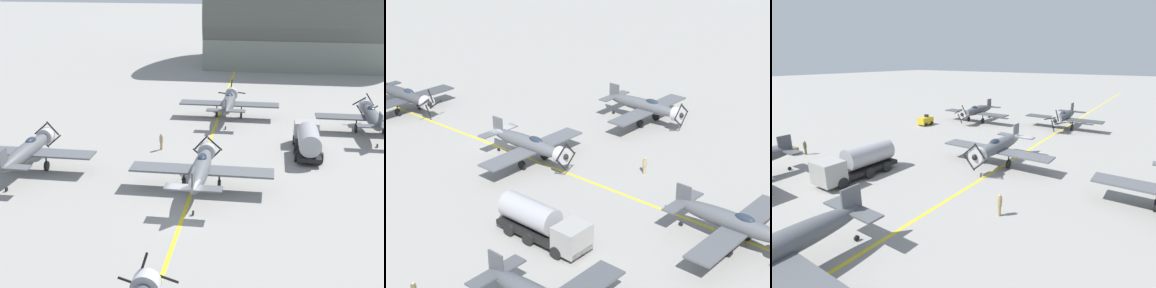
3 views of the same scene
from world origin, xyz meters
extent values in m
plane|color=gray|center=(0.00, 0.00, 0.00)|extent=(400.00, 400.00, 0.00)
cube|color=yellow|center=(0.00, 0.00, 0.00)|extent=(0.30, 160.00, 0.01)
ellipsoid|color=#54575C|center=(-15.34, 6.30, 2.05)|extent=(1.50, 9.50, 1.42)
cylinder|color=#B7B7BC|center=(-15.34, 10.75, 2.05)|extent=(1.58, 0.90, 1.58)
ellipsoid|color=#232D3D|center=(-15.34, 7.44, 2.61)|extent=(0.80, 1.70, 0.76)
cube|color=#54575C|center=(-15.34, 7.06, 1.71)|extent=(12.00, 2.10, 0.16)
cube|color=#54575C|center=(-15.34, 2.21, 2.20)|extent=(4.40, 1.10, 0.12)
cube|color=#54575C|center=(-15.34, 2.21, 2.85)|extent=(0.14, 1.30, 1.60)
sphere|color=black|center=(-15.34, 11.25, 2.05)|extent=(0.56, 0.56, 0.56)
cube|color=black|center=(-14.77, 11.25, 2.71)|extent=(1.25, 0.06, 1.42)
cube|color=black|center=(-16.00, 11.25, 2.62)|extent=(1.42, 0.06, 1.25)
cube|color=black|center=(-15.91, 11.25, 1.39)|extent=(1.25, 0.06, 1.42)
cube|color=black|center=(-14.68, 11.25, 1.48)|extent=(1.42, 0.06, 1.25)
cylinder|color=black|center=(-16.84, 7.06, 1.08)|extent=(0.14, 0.14, 1.26)
cylinder|color=black|center=(-16.84, 7.06, 0.45)|extent=(0.22, 0.90, 0.90)
cylinder|color=black|center=(-13.84, 7.06, 1.08)|extent=(0.14, 0.14, 1.26)
cylinder|color=black|center=(-13.84, 7.06, 0.45)|extent=(0.22, 0.90, 0.90)
cylinder|color=black|center=(-15.34, 2.15, 0.18)|extent=(0.12, 0.36, 0.36)
ellipsoid|color=#57595E|center=(0.72, 4.24, 2.05)|extent=(1.50, 9.50, 1.42)
cylinder|color=#B7B7BC|center=(0.72, 8.69, 2.05)|extent=(1.58, 0.90, 1.58)
ellipsoid|color=#232D3D|center=(0.72, 5.38, 2.61)|extent=(0.80, 1.70, 0.76)
cube|color=#57595E|center=(0.72, 5.00, 1.71)|extent=(12.00, 2.10, 0.16)
cube|color=#57595E|center=(0.72, 0.15, 2.20)|extent=(4.40, 1.10, 0.12)
cube|color=#57595E|center=(0.72, 0.15, 2.85)|extent=(0.14, 1.30, 1.60)
sphere|color=black|center=(0.72, 9.19, 2.05)|extent=(0.56, 0.56, 0.56)
cube|color=black|center=(0.06, 9.19, 1.47)|extent=(1.41, 0.06, 1.26)
cube|color=black|center=(1.30, 9.19, 1.39)|extent=(1.26, 0.06, 1.41)
cube|color=black|center=(1.38, 9.19, 2.63)|extent=(1.41, 0.06, 1.26)
cube|color=black|center=(0.14, 9.19, 2.71)|extent=(1.26, 0.06, 1.41)
cylinder|color=black|center=(-0.78, 5.00, 1.08)|extent=(0.14, 0.14, 1.26)
cylinder|color=black|center=(-0.78, 5.00, 0.45)|extent=(0.22, 0.90, 0.90)
cylinder|color=black|center=(2.22, 5.00, 1.08)|extent=(0.14, 0.14, 1.26)
cylinder|color=black|center=(2.22, 5.00, 0.45)|extent=(0.22, 0.90, 0.90)
cylinder|color=black|center=(0.72, 0.09, 0.18)|extent=(0.12, 0.36, 0.36)
cylinder|color=#B7B7BC|center=(0.00, -12.44, 2.05)|extent=(1.58, 0.90, 1.58)
sphere|color=black|center=(0.00, -11.94, 2.05)|extent=(0.56, 0.56, 0.56)
cube|color=black|center=(0.83, -11.94, 2.31)|extent=(1.71, 0.06, 0.65)
cube|color=black|center=(-0.26, -11.94, 2.89)|extent=(0.65, 0.06, 1.71)
cube|color=black|center=(-0.84, -11.94, 1.79)|extent=(1.71, 0.06, 0.65)
ellipsoid|color=#505358|center=(1.28, 26.14, 2.05)|extent=(1.50, 9.50, 1.42)
cylinder|color=#B7B7BC|center=(1.28, 30.59, 2.05)|extent=(1.58, 0.90, 1.58)
ellipsoid|color=#232D3D|center=(1.28, 27.28, 2.61)|extent=(0.80, 1.70, 0.76)
cube|color=#505358|center=(1.28, 26.90, 1.71)|extent=(12.00, 2.10, 0.16)
cube|color=#505358|center=(1.28, 22.05, 2.20)|extent=(4.40, 1.10, 0.12)
cube|color=#505358|center=(1.28, 22.05, 2.85)|extent=(0.14, 1.30, 1.60)
sphere|color=black|center=(1.28, 31.09, 2.05)|extent=(0.56, 0.56, 0.56)
cube|color=black|center=(1.19, 31.09, 2.92)|extent=(0.32, 0.06, 1.76)
cube|color=black|center=(0.41, 31.09, 1.96)|extent=(1.76, 0.06, 0.32)
cube|color=black|center=(1.38, 31.09, 1.18)|extent=(0.32, 0.06, 1.76)
cube|color=black|center=(2.15, 31.09, 2.14)|extent=(1.76, 0.06, 0.32)
cylinder|color=black|center=(-0.22, 26.90, 1.08)|extent=(0.14, 0.14, 1.26)
cylinder|color=black|center=(-0.22, 26.90, 0.45)|extent=(0.22, 0.90, 0.90)
cylinder|color=black|center=(2.78, 26.90, 1.08)|extent=(0.14, 0.14, 1.26)
cylinder|color=black|center=(2.78, 26.90, 0.45)|extent=(0.22, 0.90, 0.90)
cylinder|color=black|center=(1.28, 21.99, 0.18)|extent=(0.12, 0.36, 0.36)
ellipsoid|color=#4A4C51|center=(17.32, 22.25, 2.05)|extent=(1.50, 9.50, 1.42)
cylinder|color=#B7B7BC|center=(17.32, 26.70, 2.05)|extent=(1.58, 0.90, 1.58)
ellipsoid|color=#232D3D|center=(17.32, 23.39, 2.61)|extent=(0.80, 1.70, 0.76)
cube|color=#4A4C51|center=(17.32, 23.01, 1.71)|extent=(12.00, 2.10, 0.16)
cube|color=#4A4C51|center=(17.32, 18.16, 2.20)|extent=(4.40, 1.10, 0.12)
cube|color=#4A4C51|center=(17.32, 18.16, 2.85)|extent=(0.14, 1.30, 1.60)
sphere|color=black|center=(17.32, 27.20, 2.05)|extent=(0.56, 0.56, 0.56)
cube|color=black|center=(18.05, 27.20, 1.57)|extent=(1.54, 0.06, 1.08)
cube|color=black|center=(17.80, 27.20, 2.78)|extent=(1.08, 0.06, 1.54)
cube|color=black|center=(16.59, 27.20, 2.53)|extent=(1.54, 0.06, 1.08)
cube|color=black|center=(16.84, 27.20, 1.32)|extent=(1.08, 0.06, 1.54)
cylinder|color=black|center=(15.82, 23.01, 1.08)|extent=(0.14, 0.14, 1.26)
cylinder|color=black|center=(15.82, 23.01, 0.45)|extent=(0.22, 0.90, 0.90)
cylinder|color=black|center=(18.82, 23.01, 1.08)|extent=(0.14, 0.14, 1.26)
cylinder|color=black|center=(18.82, 23.01, 0.45)|extent=(0.22, 0.90, 0.90)
cylinder|color=black|center=(17.32, 18.10, 0.18)|extent=(0.12, 0.36, 0.36)
cube|color=black|center=(10.04, 15.24, 0.62)|extent=(2.25, 8.00, 0.40)
cube|color=#999993|center=(10.04, 18.20, 1.42)|extent=(2.50, 2.08, 2.00)
cylinder|color=#9E9EA3|center=(10.04, 13.92, 1.93)|extent=(2.10, 4.96, 2.10)
cylinder|color=black|center=(8.85, 17.72, 0.50)|extent=(0.30, 1.00, 1.00)
cylinder|color=black|center=(11.23, 17.72, 0.50)|extent=(0.30, 1.00, 1.00)
cylinder|color=black|center=(8.85, 14.84, 0.50)|extent=(0.30, 1.00, 1.00)
cylinder|color=black|center=(11.23, 14.84, 0.50)|extent=(0.30, 1.00, 1.00)
cylinder|color=black|center=(8.85, 12.76, 0.50)|extent=(0.30, 1.00, 1.00)
cylinder|color=black|center=(11.23, 12.76, 0.50)|extent=(0.30, 1.00, 1.00)
cylinder|color=tan|center=(-4.59, 14.23, 0.40)|extent=(0.25, 0.25, 0.79)
cylinder|color=tan|center=(-4.59, 14.23, 1.13)|extent=(0.36, 0.36, 0.66)
sphere|color=tan|center=(-4.59, 14.23, 1.56)|extent=(0.22, 0.22, 0.22)
cube|color=gray|center=(11.01, 64.91, 4.48)|extent=(33.16, 19.82, 8.96)
cylinder|color=#555952|center=(11.01, 64.91, 9.76)|extent=(33.16, 21.80, 21.80)
camera|label=1|loc=(5.92, -36.06, 18.37)|focal=50.00mm
camera|label=2|loc=(40.02, 44.90, 25.94)|focal=60.00mm
camera|label=3|loc=(-13.41, 31.66, 10.92)|focal=28.00mm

